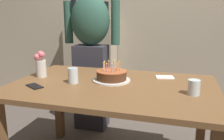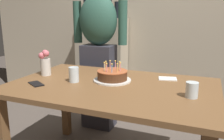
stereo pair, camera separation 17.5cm
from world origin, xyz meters
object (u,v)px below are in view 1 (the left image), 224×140
(cell_phone, at_px, (35,86))
(water_glass_near, at_px, (194,87))
(flower_vase, at_px, (41,64))
(birthday_cake, at_px, (112,76))
(napkin_stack, at_px, (165,77))
(water_glass_far, at_px, (73,76))
(person_man_bearded, at_px, (91,50))

(cell_phone, bearing_deg, water_glass_near, 37.95)
(flower_vase, bearing_deg, birthday_cake, 4.64)
(napkin_stack, bearing_deg, water_glass_near, -60.93)
(cell_phone, height_order, flower_vase, flower_vase)
(flower_vase, bearing_deg, water_glass_far, -14.70)
(birthday_cake, distance_m, water_glass_far, 0.29)
(water_glass_far, relative_size, flower_vase, 0.53)
(person_man_bearded, bearing_deg, water_glass_far, 101.16)
(birthday_cake, bearing_deg, napkin_stack, 28.23)
(cell_phone, xyz_separation_m, person_man_bearded, (0.07, 0.92, 0.13))
(birthday_cake, height_order, flower_vase, flower_vase)
(person_man_bearded, bearing_deg, cell_phone, 85.37)
(water_glass_near, bearing_deg, water_glass_far, 178.22)
(napkin_stack, xyz_separation_m, flower_vase, (-0.98, -0.26, 0.10))
(birthday_cake, xyz_separation_m, cell_phone, (-0.49, -0.30, -0.04))
(water_glass_near, distance_m, person_man_bearded, 1.28)
(water_glass_far, distance_m, person_man_bearded, 0.78)
(cell_phone, distance_m, flower_vase, 0.29)
(water_glass_far, xyz_separation_m, cell_phone, (-0.22, -0.16, -0.05))
(flower_vase, bearing_deg, person_man_bearded, 75.38)
(birthday_cake, relative_size, cell_phone, 2.01)
(water_glass_near, xyz_separation_m, napkin_stack, (-0.21, 0.37, -0.05))
(birthday_cake, distance_m, water_glass_near, 0.62)
(cell_phone, bearing_deg, person_man_bearded, 116.10)
(flower_vase, xyz_separation_m, person_man_bearded, (0.18, 0.68, 0.03))
(water_glass_near, bearing_deg, napkin_stack, 119.07)
(water_glass_far, distance_m, cell_phone, 0.28)
(water_glass_far, bearing_deg, water_glass_near, -1.78)
(cell_phone, bearing_deg, water_glass_far, 66.75)
(birthday_cake, bearing_deg, water_glass_near, -15.04)
(cell_phone, distance_m, napkin_stack, 1.01)
(water_glass_near, xyz_separation_m, flower_vase, (-1.18, 0.11, 0.06))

